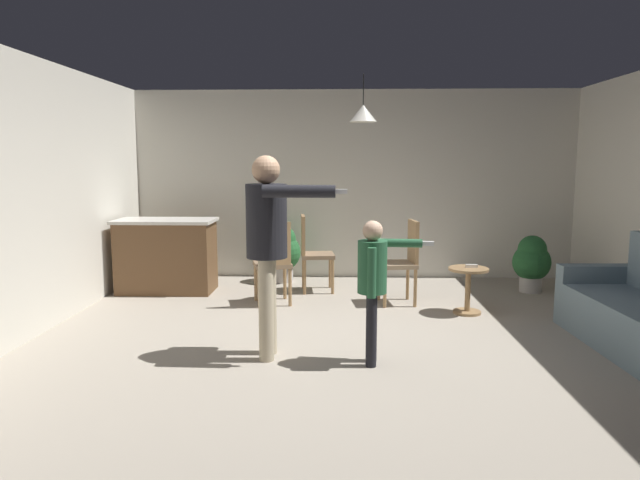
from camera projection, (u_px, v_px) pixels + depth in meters
name	position (u px, v px, depth m)	size (l,w,h in m)	color
ground	(361.00, 347.00, 5.16)	(7.68, 7.68, 0.00)	#9E9384
wall_back	(354.00, 185.00, 8.14)	(6.40, 0.10, 2.70)	silver
wall_left	(10.00, 199.00, 5.09)	(0.10, 6.40, 2.70)	silver
kitchen_counter	(167.00, 255.00, 7.29)	(1.26, 0.66, 0.95)	brown
side_table_by_couch	(468.00, 285.00, 6.25)	(0.44, 0.44, 0.52)	#99754C
person_adult	(268.00, 234.00, 4.75)	(0.85, 0.52, 1.74)	tan
person_child	(374.00, 276.00, 4.63)	(0.64, 0.35, 1.21)	black
dining_chair_by_counter	(403.00, 258.00, 6.66)	(0.47, 0.47, 1.00)	#99754C
dining_chair_near_wall	(312.00, 250.00, 7.30)	(0.46, 0.46, 1.00)	#99754C
dining_chair_centre_back	(273.00, 260.00, 6.59)	(0.52, 0.52, 1.00)	#99754C
potted_plant_corner	(532.00, 261.00, 7.27)	(0.48, 0.48, 0.74)	#B7B2AD
potted_plant_by_wall	(282.00, 251.00, 7.88)	(0.52, 0.52, 0.80)	#B7B2AD
spare_remote_on_table	(472.00, 266.00, 6.23)	(0.04, 0.13, 0.04)	white
ceiling_light_pendant	(363.00, 113.00, 6.57)	(0.32, 0.32, 0.55)	silver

